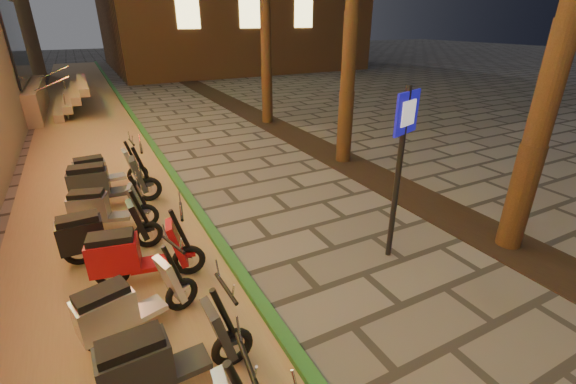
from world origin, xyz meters
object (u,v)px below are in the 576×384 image
pedestrian_sign (401,152)px  scooter_8 (133,255)px  scooter_11 (104,183)px  scooter_12 (102,171)px  scooter_7 (126,306)px  scooter_6 (161,359)px  scooter_9 (98,233)px  scooter_10 (103,208)px

pedestrian_sign → scooter_8: bearing=144.6°
pedestrian_sign → scooter_8: (-3.86, 1.17, -1.31)m
pedestrian_sign → scooter_11: pedestrian_sign is taller
scooter_12 → pedestrian_sign: bearing=-55.6°
scooter_7 → scooter_8: bearing=62.3°
scooter_8 → scooter_12: 3.95m
scooter_6 → scooter_9: size_ratio=1.02×
scooter_9 → scooter_12: (0.27, 3.01, -0.01)m
scooter_12 → scooter_8: bearing=-91.6°
pedestrian_sign → scooter_12: pedestrian_sign is taller
scooter_9 → scooter_12: bearing=83.6°
scooter_6 → scooter_12: bearing=88.6°
scooter_10 → scooter_12: bearing=102.0°
scooter_10 → scooter_11: (0.11, 1.07, 0.08)m
scooter_6 → scooter_7: (-0.22, 1.04, -0.02)m
scooter_9 → scooter_10: bearing=80.7°
pedestrian_sign → scooter_10: pedestrian_sign is taller
pedestrian_sign → scooter_7: 4.31m
pedestrian_sign → scooter_7: size_ratio=1.84×
scooter_9 → scooter_8: bearing=-68.0°
scooter_6 → scooter_11: bearing=89.1°
scooter_6 → scooter_9: scooter_6 is taller
scooter_7 → scooter_10: size_ratio=1.00×
scooter_11 → scooter_12: scooter_11 is taller
scooter_11 → pedestrian_sign: bearing=-39.9°
scooter_10 → scooter_11: size_ratio=0.85×
scooter_10 → scooter_12: (0.13, 2.02, 0.01)m
scooter_11 → scooter_12: size_ratio=1.14×
scooter_11 → scooter_7: bearing=-84.8°
scooter_6 → pedestrian_sign: bearing=11.2°
scooter_8 → scooter_6: bearing=-79.4°
scooter_7 → scooter_9: size_ratio=0.96×
pedestrian_sign → scooter_9: size_ratio=1.78×
scooter_9 → scooter_10: (0.14, 0.99, -0.02)m
pedestrian_sign → scooter_9: 4.95m
scooter_8 → pedestrian_sign: bearing=-6.0°
scooter_8 → scooter_11: bearing=104.0°
scooter_8 → scooter_7: bearing=-90.9°
scooter_6 → scooter_10: size_ratio=1.06×
scooter_12 → scooter_7: bearing=-94.6°
scooter_7 → scooter_8: (0.23, 1.08, 0.03)m
scooter_8 → scooter_10: 1.94m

